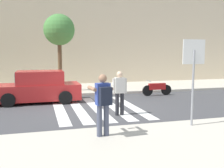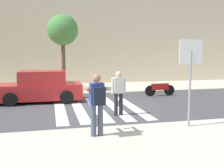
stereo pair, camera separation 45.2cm
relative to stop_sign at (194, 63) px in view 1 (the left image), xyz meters
The scene contains 15 objects.
ground_plane 4.87m from the stop_sign, 120.53° to the left, with size 120.00×120.00×0.00m, color #424244.
sidewalk_near 3.88m from the stop_sign, 132.58° to the right, with size 60.00×6.00×0.14m, color beige.
sidewalk_far 10.23m from the stop_sign, 102.83° to the left, with size 60.00×4.80×0.14m, color beige.
building_facade_far 14.42m from the stop_sign, 98.93° to the left, with size 56.00×4.00×7.12m, color beige.
crosswalk_stripe_0 5.91m from the stop_sign, 133.90° to the left, with size 0.44×5.20×0.01m, color silver.
crosswalk_stripe_1 5.43m from the stop_sign, 127.28° to the left, with size 0.44×5.20×0.01m, color silver.
crosswalk_stripe_2 5.02m from the stop_sign, 119.25° to the left, with size 0.44×5.20×0.01m, color silver.
crosswalk_stripe_3 4.72m from the stop_sign, 109.74° to the left, with size 0.44×5.20×0.01m, color silver.
crosswalk_stripe_4 4.55m from the stop_sign, 98.96° to the left, with size 0.44×5.20×0.01m, color silver.
stop_sign is the anchor object (origin of this frame).
photographer_with_backpack 3.14m from the stop_sign, behind, with size 0.63×0.88×1.72m.
pedestrian_crossing 3.16m from the stop_sign, 123.72° to the left, with size 0.58×0.24×1.72m.
parked_car_red 7.80m from the stop_sign, 127.66° to the left, with size 4.10×1.92×1.55m.
motorcycle 6.85m from the stop_sign, 74.03° to the left, with size 1.76×0.60×0.87m.
street_tree_center 9.43m from the stop_sign, 111.52° to the left, with size 1.82×1.82×4.53m.
Camera 1 is at (-2.41, -10.93, 2.45)m, focal length 42.00 mm.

